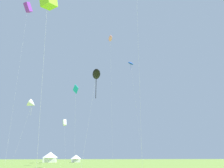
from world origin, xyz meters
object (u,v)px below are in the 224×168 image
kite_cyan_diamond (76,90)px  kite_pink_parafoil (110,39)px  kite_white_box (65,123)px  festival_tent_left (50,157)px  kite_blue_parafoil (131,64)px  festival_tent_right (76,158)px  kite_white_delta (32,104)px  kite_purple_box (28,7)px  kite_black_parafoil (96,74)px

kite_cyan_diamond → kite_pink_parafoil: (9.72, 13.70, 22.42)m
kite_white_box → festival_tent_left: kite_white_box is taller
festival_tent_left → kite_blue_parafoil: bearing=-25.0°
kite_pink_parafoil → kite_white_box: bearing=-174.2°
kite_blue_parafoil → festival_tent_right: (-16.90, 11.83, -30.65)m
kite_white_delta → kite_white_box: kite_white_delta is taller
kite_purple_box → kite_black_parafoil: bearing=-41.5°
kite_black_parafoil → kite_pink_parafoil: 36.24m
kite_blue_parafoil → kite_pink_parafoil: size_ratio=0.84×
kite_pink_parafoil → festival_tent_right: 41.34m
kite_white_delta → kite_pink_parafoil: size_ratio=0.38×
kite_cyan_diamond → festival_tent_left: bearing=104.1°
festival_tent_right → kite_blue_parafoil: bearing=-35.0°
kite_blue_parafoil → kite_black_parafoil: size_ratio=2.18×
kite_blue_parafoil → festival_tent_left: size_ratio=6.46×
kite_white_box → kite_black_parafoil: (6.14, -25.38, 3.89)m
festival_tent_right → kite_white_delta: bearing=-114.2°
kite_white_box → festival_tent_right: 20.63m
kite_blue_parafoil → kite_pink_parafoil: (-7.91, -5.18, 5.95)m
kite_white_box → kite_pink_parafoil: size_ratio=0.29×
kite_white_delta → kite_purple_box: bearing=-123.3°
kite_cyan_diamond → kite_black_parafoil: 13.46m
kite_cyan_diamond → kite_white_box: size_ratio=1.51×
kite_blue_parafoil → festival_tent_right: 36.94m
kite_white_delta → kite_pink_parafoil: bearing=20.0°
kite_white_delta → kite_cyan_diamond: bearing=-32.5°
kite_cyan_diamond → kite_white_delta: kite_cyan_diamond is taller
kite_cyan_diamond → kite_purple_box: 25.65m
kite_blue_parafoil → kite_black_parafoil: (-14.17, -31.82, -17.81)m
festival_tent_right → kite_black_parafoil: bearing=-86.4°
kite_black_parafoil → festival_tent_right: (-2.73, 43.65, -12.84)m
kite_white_delta → festival_tent_left: size_ratio=2.93×
kite_cyan_diamond → kite_blue_parafoil: (17.63, 18.88, 16.47)m
kite_purple_box → festival_tent_right: bearing=64.2°
kite_purple_box → kite_pink_parafoil: 25.86m
kite_pink_parafoil → kite_black_parafoil: bearing=-103.2°
kite_purple_box → kite_cyan_diamond: bearing=-7.8°
kite_cyan_diamond → kite_purple_box: (-13.24, 1.80, 21.89)m
kite_cyan_diamond → kite_pink_parafoil: kite_pink_parafoil is taller
kite_purple_box → kite_white_delta: bearing=56.7°
festival_tent_left → kite_white_delta: bearing=-95.8°
kite_cyan_diamond → festival_tent_left: 34.49m
kite_white_box → kite_purple_box: bearing=-134.8°
festival_tent_left → festival_tent_right: bearing=0.0°
kite_white_delta → festival_tent_right: (10.89, 24.23, -12.22)m
kite_white_delta → kite_black_parafoil: bearing=-55.0°
kite_pink_parafoil → kite_white_delta: bearing=-160.0°
kite_white_box → festival_tent_right: bearing=79.4°
kite_black_parafoil → kite_pink_parafoil: size_ratio=0.39×
kite_blue_parafoil → festival_tent_right: size_ratio=8.87×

